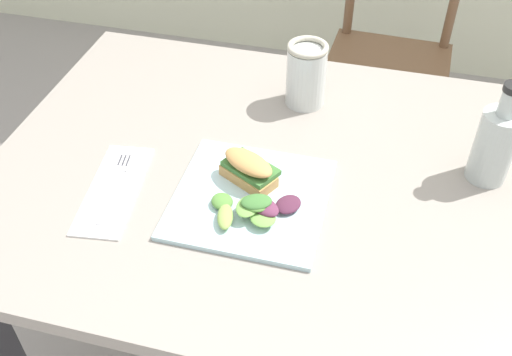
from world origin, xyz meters
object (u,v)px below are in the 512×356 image
object	(u,v)px
dining_table	(293,222)
chair_wooden_far	(389,59)
mason_jar_iced_tea	(306,77)
fork_on_napkin	(116,182)
bottle_cold_brew	(494,148)
sandwich_half_front	(249,169)
plate_lunch	(250,199)

from	to	relation	value
dining_table	chair_wooden_far	xyz separation A→B (m)	(0.13, 0.97, -0.16)
dining_table	mason_jar_iced_tea	size ratio (longest dim) A/B	8.35
fork_on_napkin	chair_wooden_far	bearing A→B (deg)	67.45
bottle_cold_brew	sandwich_half_front	bearing A→B (deg)	-162.56
plate_lunch	fork_on_napkin	bearing A→B (deg)	-175.54
fork_on_napkin	bottle_cold_brew	distance (m)	0.69
mason_jar_iced_tea	chair_wooden_far	bearing A→B (deg)	77.57
plate_lunch	bottle_cold_brew	bearing A→B (deg)	23.11
plate_lunch	bottle_cold_brew	size ratio (longest dim) A/B	1.34
sandwich_half_front	mason_jar_iced_tea	size ratio (longest dim) A/B	0.84
plate_lunch	bottle_cold_brew	distance (m)	0.45
dining_table	sandwich_half_front	world-z (taller)	sandwich_half_front
dining_table	chair_wooden_far	world-z (taller)	chair_wooden_far
chair_wooden_far	bottle_cold_brew	xyz separation A→B (m)	(0.21, -0.89, 0.36)
dining_table	bottle_cold_brew	distance (m)	0.41
chair_wooden_far	mason_jar_iced_tea	xyz separation A→B (m)	(-0.16, -0.73, 0.36)
bottle_cold_brew	mason_jar_iced_tea	size ratio (longest dim) A/B	1.44
bottle_cold_brew	chair_wooden_far	bearing A→B (deg)	103.60
dining_table	mason_jar_iced_tea	world-z (taller)	mason_jar_iced_tea
dining_table	mason_jar_iced_tea	xyz separation A→B (m)	(-0.03, 0.24, 0.20)
bottle_cold_brew	mason_jar_iced_tea	distance (m)	0.41
chair_wooden_far	dining_table	bearing A→B (deg)	-97.72
chair_wooden_far	plate_lunch	xyz separation A→B (m)	(-0.20, -1.06, 0.30)
plate_lunch	mason_jar_iced_tea	bearing A→B (deg)	84.00
chair_wooden_far	sandwich_half_front	world-z (taller)	chair_wooden_far
dining_table	mason_jar_iced_tea	bearing A→B (deg)	97.23
dining_table	plate_lunch	xyz separation A→B (m)	(-0.06, -0.09, 0.14)
chair_wooden_far	fork_on_napkin	world-z (taller)	chair_wooden_far
sandwich_half_front	plate_lunch	bearing A→B (deg)	-71.50
chair_wooden_far	bottle_cold_brew	world-z (taller)	bottle_cold_brew
dining_table	plate_lunch	world-z (taller)	plate_lunch
plate_lunch	fork_on_napkin	size ratio (longest dim) A/B	1.47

